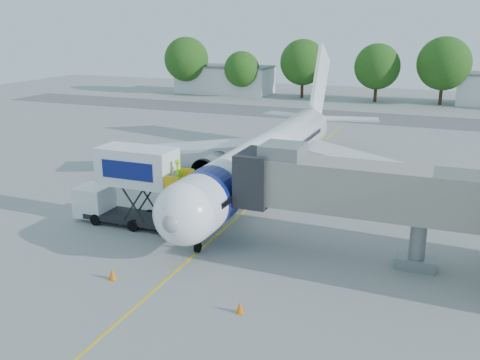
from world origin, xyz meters
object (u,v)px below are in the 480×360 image
at_px(ground_tug, 163,294).
at_px(catering_hiloader, 130,186).
at_px(jet_bridge, 340,187).
at_px(aircraft, 270,155).

bearing_deg(ground_tug, catering_hiloader, 128.36).
bearing_deg(jet_bridge, ground_tug, -125.78).
bearing_deg(aircraft, ground_tug, -86.07).
bearing_deg(jet_bridge, catering_hiloader, -179.99).
xyz_separation_m(jet_bridge, catering_hiloader, (-14.25, -0.00, -1.58)).
xyz_separation_m(catering_hiloader, ground_tug, (7.65, -9.16, -1.95)).
height_order(aircraft, catering_hiloader, aircraft).
distance_m(aircraft, ground_tug, 20.44).
relative_size(catering_hiloader, ground_tug, 2.18).
bearing_deg(catering_hiloader, ground_tug, -50.11).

